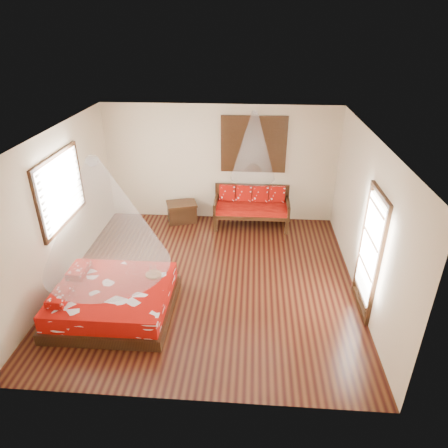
% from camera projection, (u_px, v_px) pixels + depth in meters
% --- Properties ---
extents(room, '(5.54, 5.54, 2.84)m').
position_uv_depth(room, '(208.00, 214.00, 7.07)').
color(room, black).
rests_on(room, ground).
extents(bed, '(1.97, 1.78, 0.63)m').
position_uv_depth(bed, '(113.00, 299.00, 6.76)').
color(bed, black).
rests_on(bed, floor).
extents(daybed, '(1.78, 0.79, 0.95)m').
position_uv_depth(daybed, '(252.00, 205.00, 9.53)').
color(daybed, black).
rests_on(daybed, floor).
extents(storage_chest, '(0.83, 0.71, 0.49)m').
position_uv_depth(storage_chest, '(182.00, 212.00, 9.83)').
color(storage_chest, black).
rests_on(storage_chest, floor).
extents(shutter_panel, '(1.52, 0.06, 1.32)m').
position_uv_depth(shutter_panel, '(254.00, 145.00, 9.19)').
color(shutter_panel, black).
rests_on(shutter_panel, wall_back).
extents(window_left, '(0.10, 1.74, 1.34)m').
position_uv_depth(window_left, '(61.00, 190.00, 7.29)').
color(window_left, black).
rests_on(window_left, wall_left).
extents(glazed_door, '(0.08, 1.02, 2.16)m').
position_uv_depth(glazed_door, '(369.00, 254.00, 6.51)').
color(glazed_door, black).
rests_on(glazed_door, floor).
extents(wine_tray, '(0.28, 0.28, 0.22)m').
position_uv_depth(wine_tray, '(153.00, 272.00, 6.93)').
color(wine_tray, brown).
rests_on(wine_tray, bed).
extents(mosquito_net_main, '(1.99, 1.99, 1.80)m').
position_uv_depth(mosquito_net_main, '(101.00, 215.00, 6.02)').
color(mosquito_net_main, white).
rests_on(mosquito_net_main, ceiling).
extents(mosquito_net_daybed, '(1.00, 1.00, 1.50)m').
position_uv_depth(mosquito_net_daybed, '(254.00, 146.00, 8.73)').
color(mosquito_net_daybed, white).
rests_on(mosquito_net_daybed, ceiling).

